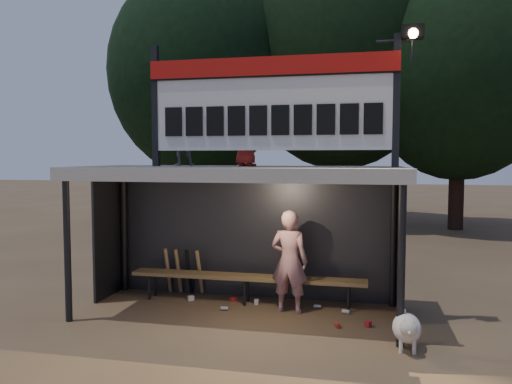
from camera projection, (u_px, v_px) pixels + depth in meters
ground at (238, 313)px, 7.88m from camera, size 80.00×80.00×0.00m
player at (289, 261)px, 7.90m from camera, size 0.64×0.46×1.64m
child_a at (181, 139)px, 8.28m from camera, size 0.53×0.48×0.90m
child_b at (246, 137)px, 7.88m from camera, size 0.54×0.49×0.93m
dugout_shelter at (242, 196)px, 7.99m from camera, size 5.10×2.08×2.32m
scoreboard_assembly at (273, 100)px, 7.52m from camera, size 4.10×0.27×1.99m
bench at (246, 278)px, 8.38m from camera, size 4.00×0.35×0.48m
tree_left at (199, 73)px, 18.09m from camera, size 6.46×6.46×9.27m
tree_mid at (340, 57)px, 18.45m from camera, size 7.22×7.22×10.36m
tree_right at (459, 76)px, 16.70m from camera, size 6.08×6.08×8.72m
dog at (407, 328)px, 6.38m from camera, size 0.36×0.81×0.49m
bats at (184, 271)px, 8.90m from camera, size 0.67×0.35×0.84m
litter at (280, 309)px, 8.00m from camera, size 3.09×1.06×0.08m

